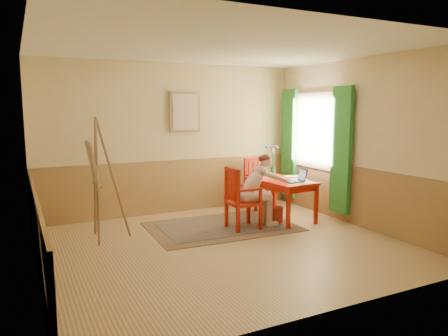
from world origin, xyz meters
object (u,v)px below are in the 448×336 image
chair_back (258,183)px  easel (95,168)px  figure (257,187)px  chair_left (241,199)px  laptop (297,179)px  table (281,185)px

chair_back → easel: size_ratio=0.53×
figure → chair_left: bearing=-178.8°
figure → laptop: (0.75, -0.06, 0.09)m
table → easel: bearing=175.5°
easel → figure: bearing=-10.8°
easel → chair_left: bearing=-12.4°
table → chair_back: bearing=85.4°
chair_left → easel: (-2.20, 0.48, 0.58)m
chair_left → chair_back: 1.56m
chair_left → laptop: 1.10m
figure → easel: bearing=169.2°
table → figure: bearing=-160.1°
table → laptop: bearing=-68.6°
chair_back → laptop: bearing=-88.2°
easel → chair_back: bearing=12.1°
table → chair_left: 0.99m
table → easel: 3.19m
laptop → easel: 3.32m
laptop → chair_back: bearing=91.8°
chair_back → easel: (-3.22, -0.69, 0.60)m
chair_left → figure: size_ratio=0.83×
chair_back → figure: (-0.71, -1.17, 0.18)m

